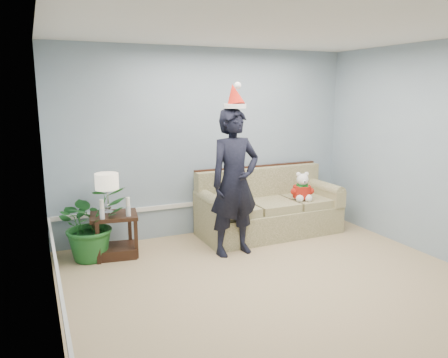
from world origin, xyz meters
name	(u,v)px	position (x,y,z in m)	size (l,w,h in m)	color
room_shell	(305,170)	(0.00, 0.00, 1.35)	(4.54, 5.04, 2.74)	tan
wainscot_trim	(155,239)	(-1.18, 1.18, 0.45)	(4.49, 4.99, 0.06)	white
sofa	(268,210)	(0.78, 2.07, 0.34)	(2.08, 0.92, 0.97)	brown
side_table	(115,240)	(-1.48, 2.02, 0.22)	(0.64, 0.56, 0.56)	#341D13
table_lamp	(107,183)	(-1.54, 2.07, 0.96)	(0.29, 0.29, 0.52)	silver
candle_pair	(115,209)	(-1.48, 1.86, 0.67)	(0.38, 0.06, 0.24)	silver
houseplant	(91,223)	(-1.76, 2.05, 0.47)	(0.85, 0.74, 0.95)	#1E6125
man	(235,183)	(-0.03, 1.50, 0.94)	(0.69, 0.45, 1.89)	black
santa_hat	(234,97)	(-0.03, 1.52, 2.02)	(0.33, 0.36, 0.33)	white
teddy_bear	(302,190)	(1.23, 1.84, 0.66)	(0.32, 0.33, 0.43)	white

